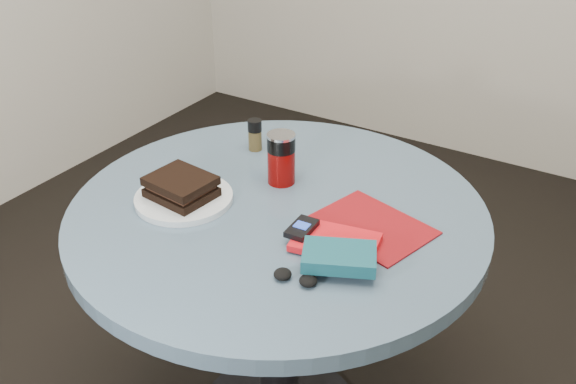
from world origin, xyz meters
The scene contains 10 objects.
table centered at (0.00, 0.00, 0.59)m, with size 1.00×1.00×0.75m.
plate centered at (-0.21, -0.10, 0.76)m, with size 0.24×0.24×0.02m, color silver.
sandwich centered at (-0.21, -0.10, 0.79)m, with size 0.16×0.14×0.05m.
soda_can centered at (-0.06, 0.11, 0.82)m, with size 0.09×0.09×0.13m.
pepper_grinder centered at (-0.22, 0.22, 0.80)m, with size 0.04×0.04×0.09m.
magazine centered at (0.23, 0.04, 0.75)m, with size 0.25×0.19×0.00m, color maroon.
red_book centered at (0.20, -0.07, 0.76)m, with size 0.18×0.12×0.02m, color red.
novel centered at (0.24, -0.14, 0.78)m, with size 0.15×0.10×0.03m, color #114552.
mp3_player centered at (0.12, -0.08, 0.78)m, with size 0.05×0.09×0.02m.
headphones centered at (0.18, -0.22, 0.76)m, with size 0.10×0.05×0.02m.
Camera 1 is at (0.70, -1.09, 1.56)m, focal length 40.00 mm.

